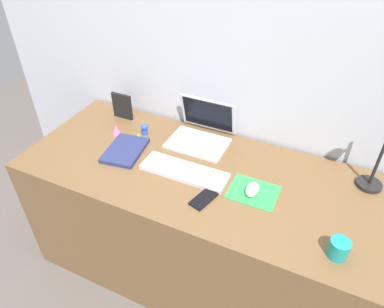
{
  "coord_description": "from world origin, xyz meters",
  "views": [
    {
      "loc": [
        0.5,
        -1.15,
        1.81
      ],
      "look_at": [
        -0.04,
        0.0,
        0.83
      ],
      "focal_mm": 33.03,
      "sensor_mm": 36.0,
      "label": 1
    }
  ],
  "objects_px": {
    "notebook_pad": "(125,150)",
    "coffee_mug": "(339,249)",
    "keyboard": "(184,171)",
    "mouse": "(252,189)",
    "desk_lamp": "(382,156)",
    "toy_figurine_blue": "(144,129)",
    "toy_figurine_pink": "(116,130)",
    "toy_figurine_lime": "(139,136)",
    "picture_frame": "(122,106)",
    "laptop": "(202,130)",
    "cell_phone": "(204,199)"
  },
  "relations": [
    {
      "from": "desk_lamp",
      "to": "mouse",
      "type": "bearing_deg",
      "value": -153.02
    },
    {
      "from": "mouse",
      "to": "toy_figurine_pink",
      "type": "relative_size",
      "value": 1.86
    },
    {
      "from": "cell_phone",
      "to": "toy_figurine_pink",
      "type": "bearing_deg",
      "value": 172.85
    },
    {
      "from": "desk_lamp",
      "to": "coffee_mug",
      "type": "distance_m",
      "value": 0.45
    },
    {
      "from": "picture_frame",
      "to": "coffee_mug",
      "type": "xyz_separation_m",
      "value": [
        1.23,
        -0.47,
        -0.04
      ]
    },
    {
      "from": "mouse",
      "to": "notebook_pad",
      "type": "bearing_deg",
      "value": 178.79
    },
    {
      "from": "coffee_mug",
      "to": "keyboard",
      "type": "bearing_deg",
      "value": 165.94
    },
    {
      "from": "notebook_pad",
      "to": "coffee_mug",
      "type": "distance_m",
      "value": 1.06
    },
    {
      "from": "notebook_pad",
      "to": "coffee_mug",
      "type": "bearing_deg",
      "value": -19.52
    },
    {
      "from": "mouse",
      "to": "desk_lamp",
      "type": "xyz_separation_m",
      "value": [
        0.46,
        0.23,
        0.17
      ]
    },
    {
      "from": "picture_frame",
      "to": "desk_lamp",
      "type": "bearing_deg",
      "value": -2.26
    },
    {
      "from": "coffee_mug",
      "to": "toy_figurine_pink",
      "type": "bearing_deg",
      "value": 165.1
    },
    {
      "from": "desk_lamp",
      "to": "coffee_mug",
      "type": "xyz_separation_m",
      "value": [
        -0.08,
        -0.41,
        -0.15
      ]
    },
    {
      "from": "picture_frame",
      "to": "toy_figurine_lime",
      "type": "xyz_separation_m",
      "value": [
        0.19,
        -0.14,
        -0.06
      ]
    },
    {
      "from": "toy_figurine_pink",
      "to": "laptop",
      "type": "bearing_deg",
      "value": 19.4
    },
    {
      "from": "keyboard",
      "to": "toy_figurine_blue",
      "type": "height_order",
      "value": "toy_figurine_blue"
    },
    {
      "from": "coffee_mug",
      "to": "toy_figurine_lime",
      "type": "distance_m",
      "value": 1.09
    },
    {
      "from": "desk_lamp",
      "to": "picture_frame",
      "type": "height_order",
      "value": "desk_lamp"
    },
    {
      "from": "keyboard",
      "to": "desk_lamp",
      "type": "xyz_separation_m",
      "value": [
        0.78,
        0.24,
        0.18
      ]
    },
    {
      "from": "coffee_mug",
      "to": "toy_figurine_pink",
      "type": "relative_size",
      "value": 1.46
    },
    {
      "from": "coffee_mug",
      "to": "picture_frame",
      "type": "bearing_deg",
      "value": 159.25
    },
    {
      "from": "mouse",
      "to": "coffee_mug",
      "type": "relative_size",
      "value": 1.28
    },
    {
      "from": "laptop",
      "to": "picture_frame",
      "type": "height_order",
      "value": "laptop"
    },
    {
      "from": "mouse",
      "to": "desk_lamp",
      "type": "bearing_deg",
      "value": 26.98
    },
    {
      "from": "cell_phone",
      "to": "toy_figurine_pink",
      "type": "relative_size",
      "value": 2.48
    },
    {
      "from": "desk_lamp",
      "to": "picture_frame",
      "type": "relative_size",
      "value": 2.7
    },
    {
      "from": "keyboard",
      "to": "toy_figurine_lime",
      "type": "relative_size",
      "value": 11.47
    },
    {
      "from": "desk_lamp",
      "to": "toy_figurine_lime",
      "type": "distance_m",
      "value": 1.14
    },
    {
      "from": "coffee_mug",
      "to": "desk_lamp",
      "type": "bearing_deg",
      "value": 78.89
    },
    {
      "from": "toy_figurine_lime",
      "to": "laptop",
      "type": "bearing_deg",
      "value": 24.94
    },
    {
      "from": "laptop",
      "to": "mouse",
      "type": "relative_size",
      "value": 3.12
    },
    {
      "from": "keyboard",
      "to": "toy_figurine_lime",
      "type": "height_order",
      "value": "toy_figurine_lime"
    },
    {
      "from": "mouse",
      "to": "toy_figurine_lime",
      "type": "xyz_separation_m",
      "value": [
        -0.67,
        0.14,
        -0.0
      ]
    },
    {
      "from": "notebook_pad",
      "to": "coffee_mug",
      "type": "relative_size",
      "value": 3.2
    },
    {
      "from": "picture_frame",
      "to": "keyboard",
      "type": "bearing_deg",
      "value": -28.73
    },
    {
      "from": "mouse",
      "to": "desk_lamp",
      "type": "distance_m",
      "value": 0.54
    },
    {
      "from": "keyboard",
      "to": "coffee_mug",
      "type": "xyz_separation_m",
      "value": [
        0.7,
        -0.18,
        0.03
      ]
    },
    {
      "from": "notebook_pad",
      "to": "toy_figurine_lime",
      "type": "xyz_separation_m",
      "value": [
        -0.0,
        0.13,
        0.01
      ]
    },
    {
      "from": "keyboard",
      "to": "toy_figurine_lime",
      "type": "xyz_separation_m",
      "value": [
        -0.34,
        0.15,
        0.01
      ]
    },
    {
      "from": "coffee_mug",
      "to": "mouse",
      "type": "bearing_deg",
      "value": 154.12
    },
    {
      "from": "desk_lamp",
      "to": "notebook_pad",
      "type": "distance_m",
      "value": 1.16
    },
    {
      "from": "toy_figurine_lime",
      "to": "desk_lamp",
      "type": "bearing_deg",
      "value": 4.63
    },
    {
      "from": "toy_figurine_blue",
      "to": "mouse",
      "type": "bearing_deg",
      "value": -16.21
    },
    {
      "from": "laptop",
      "to": "cell_phone",
      "type": "xyz_separation_m",
      "value": [
        0.19,
        -0.41,
        -0.05
      ]
    },
    {
      "from": "notebook_pad",
      "to": "keyboard",
      "type": "bearing_deg",
      "value": -12.35
    },
    {
      "from": "mouse",
      "to": "cell_phone",
      "type": "bearing_deg",
      "value": -143.53
    },
    {
      "from": "desk_lamp",
      "to": "coffee_mug",
      "type": "height_order",
      "value": "desk_lamp"
    },
    {
      "from": "laptop",
      "to": "notebook_pad",
      "type": "bearing_deg",
      "value": -138.42
    },
    {
      "from": "cell_phone",
      "to": "toy_figurine_blue",
      "type": "relative_size",
      "value": 1.94
    },
    {
      "from": "laptop",
      "to": "toy_figurine_lime",
      "type": "height_order",
      "value": "laptop"
    }
  ]
}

